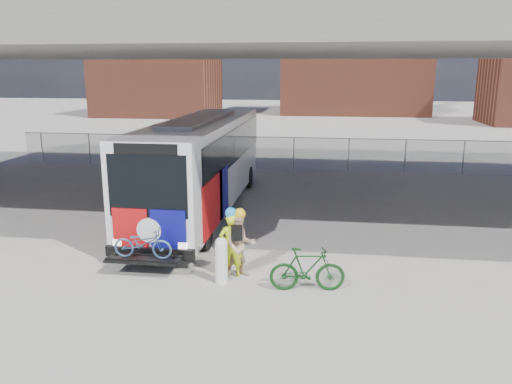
% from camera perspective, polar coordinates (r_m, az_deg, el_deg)
% --- Properties ---
extents(ground, '(160.00, 160.00, 0.00)m').
position_cam_1_polar(ground, '(16.54, -2.04, -5.35)').
color(ground, '#9E9991').
rests_on(ground, ground).
extents(bus, '(2.67, 12.90, 3.69)m').
position_cam_1_polar(bus, '(19.54, -6.20, 3.94)').
color(bus, silver).
rests_on(bus, ground).
extents(overpass, '(40.00, 16.00, 7.95)m').
position_cam_1_polar(overpass, '(19.62, -0.07, 17.06)').
color(overpass, '#605E59').
rests_on(overpass, ground).
extents(chainlink_fence, '(30.00, 0.06, 30.00)m').
position_cam_1_polar(chainlink_fence, '(27.81, 2.28, 5.47)').
color(chainlink_fence, gray).
rests_on(chainlink_fence, ground).
extents(brick_buildings, '(54.00, 22.00, 12.00)m').
position_cam_1_polar(brick_buildings, '(63.63, 6.89, 13.61)').
color(brick_buildings, brown).
rests_on(brick_buildings, ground).
extents(smokestack, '(2.20, 2.20, 25.00)m').
position_cam_1_polar(smokestack, '(71.63, 18.05, 18.74)').
color(smokestack, brown).
rests_on(smokestack, ground).
extents(bollard, '(0.32, 0.32, 1.24)m').
position_cam_1_polar(bollard, '(13.04, -3.99, -7.61)').
color(bollard, white).
rests_on(bollard, ground).
extents(cyclist_hivis, '(0.72, 0.57, 1.92)m').
position_cam_1_polar(cyclist_hivis, '(13.33, -2.84, -5.89)').
color(cyclist_hivis, '#E1FA1A').
rests_on(cyclist_hivis, ground).
extents(cyclist_tan, '(1.04, 0.94, 1.91)m').
position_cam_1_polar(cyclist_tan, '(13.30, -1.83, -6.05)').
color(cyclist_tan, tan).
rests_on(cyclist_tan, ground).
extents(bike_parked, '(1.94, 0.76, 1.13)m').
position_cam_1_polar(bike_parked, '(12.65, 5.88, -8.79)').
color(bike_parked, '#133C16').
rests_on(bike_parked, ground).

